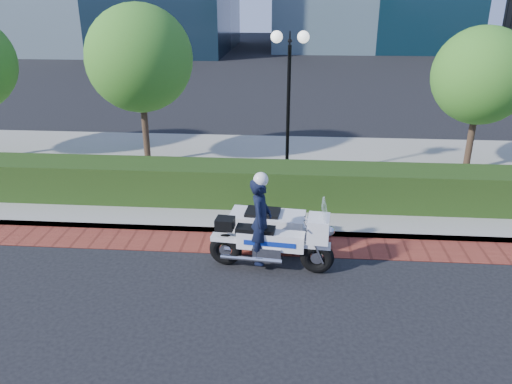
# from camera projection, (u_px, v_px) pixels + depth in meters

# --- Properties ---
(ground) EXTENTS (120.00, 120.00, 0.00)m
(ground) POSITION_uv_depth(u_px,v_px,m) (231.00, 279.00, 9.94)
(ground) COLOR black
(ground) RESTS_ON ground
(brick_strip) EXTENTS (60.00, 1.00, 0.01)m
(brick_strip) POSITION_uv_depth(u_px,v_px,m) (239.00, 243.00, 11.33)
(brick_strip) COLOR maroon
(brick_strip) RESTS_ON ground
(sidewalk) EXTENTS (60.00, 8.00, 0.15)m
(sidewalk) POSITION_uv_depth(u_px,v_px,m) (255.00, 173.00, 15.45)
(sidewalk) COLOR gray
(sidewalk) RESTS_ON ground
(hedge_main) EXTENTS (18.00, 1.20, 1.00)m
(hedge_main) POSITION_uv_depth(u_px,v_px,m) (247.00, 184.00, 13.02)
(hedge_main) COLOR #193210
(hedge_main) RESTS_ON sidewalk
(lamppost) EXTENTS (1.02, 0.70, 4.21)m
(lamppost) POSITION_uv_depth(u_px,v_px,m) (289.00, 84.00, 13.55)
(lamppost) COLOR black
(lamppost) RESTS_ON sidewalk
(tree_b) EXTENTS (3.20, 3.20, 4.89)m
(tree_b) POSITION_uv_depth(u_px,v_px,m) (139.00, 59.00, 14.90)
(tree_b) COLOR #332319
(tree_b) RESTS_ON sidewalk
(tree_c) EXTENTS (2.80, 2.80, 4.30)m
(tree_c) POSITION_uv_depth(u_px,v_px,m) (481.00, 76.00, 14.32)
(tree_c) COLOR #332319
(tree_c) RESTS_ON sidewalk
(police_motorcycle) EXTENTS (2.59, 1.93, 2.10)m
(police_motorcycle) POSITION_uv_depth(u_px,v_px,m) (268.00, 229.00, 10.42)
(police_motorcycle) COLOR black
(police_motorcycle) RESTS_ON ground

